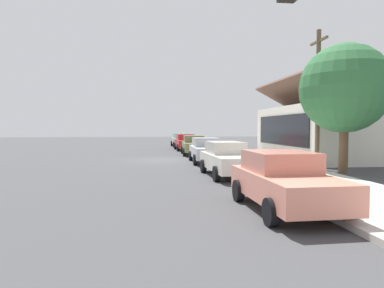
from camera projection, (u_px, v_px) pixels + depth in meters
ground_plane at (162, 160)px, 24.13m from camera, size 120.00×120.00×0.00m
sidewalk_curb at (240, 158)px, 24.81m from camera, size 60.00×4.20×0.16m
car_seafoam at (181, 140)px, 40.75m from camera, size 4.90×2.17×1.59m
car_cherry at (185, 142)px, 34.60m from camera, size 4.80×2.09×1.59m
car_olive at (194, 145)px, 28.71m from camera, size 4.91×2.17×1.59m
car_silver at (206, 150)px, 22.35m from camera, size 4.86×2.11×1.59m
car_ivory at (227, 159)px, 16.08m from camera, size 4.75×2.05×1.59m
car_coral at (284, 180)px, 9.45m from camera, size 4.42×2.16×1.59m
storefront_building at (327, 131)px, 25.18m from camera, size 11.74×7.19×5.74m
shade_tree at (345, 89)px, 16.83m from camera, size 4.34×4.34×6.35m
utility_pole_wooden at (318, 97)px, 18.64m from camera, size 1.80×0.24×7.50m
fire_hydrant_red at (249, 162)px, 17.70m from camera, size 0.22×0.22×0.71m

